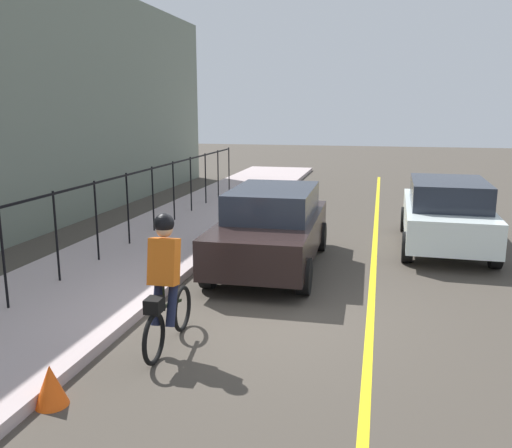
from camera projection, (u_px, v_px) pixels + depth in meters
name	position (u px, v px, depth m)	size (l,w,h in m)	color
ground_plane	(266.00, 313.00, 8.40)	(80.00, 80.00, 0.00)	#443D35
lane_line_centre	(370.00, 321.00, 8.04)	(36.00, 0.12, 0.01)	yellow
sidewalk	(71.00, 292.00, 9.13)	(40.00, 3.20, 0.15)	#B4A2A1
iron_fence	(77.00, 210.00, 9.92)	(20.61, 0.04, 1.60)	black
cyclist_lead	(165.00, 283.00, 6.96)	(1.71, 0.37, 1.83)	black
patrol_sedan	(446.00, 212.00, 12.17)	(4.44, 2.01, 1.58)	white
parked_sedan_rear	(272.00, 226.00, 10.72)	(4.43, 1.98, 1.58)	black
traffic_cone_near	(51.00, 385.00, 5.73)	(0.36, 0.36, 0.46)	#F85511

